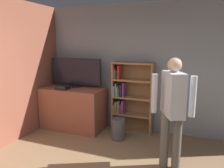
{
  "coord_description": "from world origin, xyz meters",
  "views": [
    {
      "loc": [
        1.2,
        -1.7,
        1.89
      ],
      "look_at": [
        -0.2,
        1.89,
        1.16
      ],
      "focal_mm": 35.0,
      "sensor_mm": 36.0,
      "label": 1
    }
  ],
  "objects": [
    {
      "name": "tv_ledge",
      "position": [
        -1.31,
        2.36,
        0.45
      ],
      "size": [
        1.37,
        0.7,
        0.91
      ],
      "color": "#93513D",
      "rests_on": "ground_plane"
    },
    {
      "name": "waste_bin",
      "position": [
        -0.16,
        2.14,
        0.21
      ],
      "size": [
        0.27,
        0.27,
        0.42
      ],
      "color": "#4C4C51",
      "rests_on": "ground_plane"
    },
    {
      "name": "wall_back",
      "position": [
        0.0,
        2.83,
        1.35
      ],
      "size": [
        6.02,
        0.06,
        2.7
      ],
      "color": "gray",
      "rests_on": "ground_plane"
    },
    {
      "name": "game_console",
      "position": [
        -1.45,
        2.18,
        0.95
      ],
      "size": [
        0.26,
        0.23,
        0.08
      ],
      "color": "black",
      "rests_on": "tv_ledge"
    },
    {
      "name": "wall_side_brick",
      "position": [
        -2.04,
        1.4,
        1.35
      ],
      "size": [
        0.06,
        4.4,
        2.7
      ],
      "color": "#93513D",
      "rests_on": "ground_plane"
    },
    {
      "name": "television",
      "position": [
        -1.31,
        2.49,
        1.25
      ],
      "size": [
        1.22,
        0.22,
        0.65
      ],
      "color": "black",
      "rests_on": "tv_ledge"
    },
    {
      "name": "person",
      "position": [
        0.91,
        1.47,
        1.01
      ],
      "size": [
        0.63,
        0.53,
        1.69
      ],
      "rotation": [
        0.0,
        0.0,
        -1.14
      ],
      "color": "#56514C",
      "rests_on": "ground_plane"
    },
    {
      "name": "bookshelf",
      "position": [
        -0.11,
        2.66,
        0.74
      ],
      "size": [
        0.87,
        0.28,
        1.49
      ],
      "color": "#997047",
      "rests_on": "ground_plane"
    }
  ]
}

